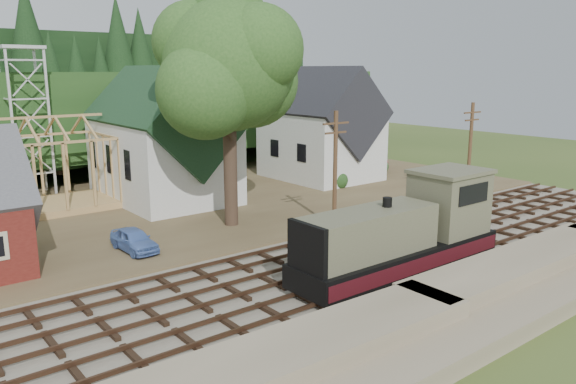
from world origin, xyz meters
TOP-DOWN VIEW (x-y plane):
  - ground at (0.00, 0.00)m, footprint 140.00×140.00m
  - embankment at (0.00, -8.50)m, footprint 64.00×5.00m
  - railroad_bed at (0.00, 0.00)m, footprint 64.00×11.00m
  - village_flat at (0.00, 18.00)m, footprint 64.00×26.00m
  - hillside at (0.00, 42.00)m, footprint 70.00×28.96m
  - ridge at (0.00, 58.00)m, footprint 80.00×20.00m
  - church at (2.00, 19.68)m, footprint 8.40×15.17m
  - farmhouse at (18.00, 19.00)m, footprint 8.40×10.80m
  - timber_frame at (-6.00, 22.00)m, footprint 8.20×6.20m
  - lattice_tower at (-6.00, 28.00)m, footprint 3.20×3.20m
  - big_tree at (2.17, 10.08)m, footprint 10.90×8.40m
  - telegraph_pole_near at (7.00, 5.20)m, footprint 2.20×0.28m
  - telegraph_pole_far at (22.00, 5.20)m, footprint 2.20×0.28m
  - locomotive at (4.41, -3.00)m, footprint 12.72×3.18m
  - car_blue at (-5.48, 8.71)m, footprint 1.72×3.95m
  - car_red at (25.97, 19.91)m, footprint 4.52×2.15m

SIDE VIEW (x-z plane):
  - ground at x=0.00m, z-range 0.00..0.00m
  - embankment at x=0.00m, z-range -0.80..0.80m
  - hillside at x=0.00m, z-range -6.37..6.37m
  - ridge at x=0.00m, z-range -6.00..6.00m
  - railroad_bed at x=0.00m, z-range 0.00..0.16m
  - village_flat at x=0.00m, z-range 0.00..0.30m
  - car_red at x=25.97m, z-range 0.30..1.55m
  - car_blue at x=-5.48m, z-range 0.30..1.63m
  - locomotive at x=4.41m, z-range -0.31..4.76m
  - timber_frame at x=-6.00m, z-range -0.23..6.76m
  - telegraph_pole_near at x=7.00m, z-range 0.25..8.25m
  - telegraph_pole_far at x=22.00m, z-range 0.25..8.25m
  - farmhouse at x=18.00m, z-range -0.43..10.17m
  - church at x=2.00m, z-range -1.32..11.68m
  - lattice_tower at x=-6.00m, z-range 3.97..16.10m
  - big_tree at x=2.17m, z-range 2.87..17.57m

